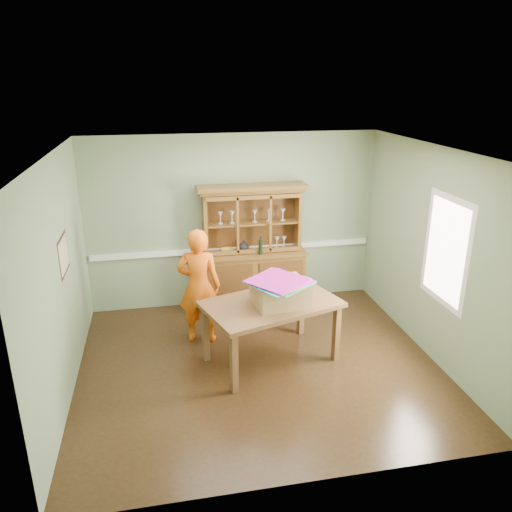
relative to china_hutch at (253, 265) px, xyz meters
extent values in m
plane|color=#3F2714|center=(-0.26, -1.78, -0.69)|extent=(4.50, 4.50, 0.00)
plane|color=white|center=(-0.26, -1.78, 2.01)|extent=(4.50, 4.50, 0.00)
plane|color=gray|center=(-0.26, 0.22, 0.66)|extent=(4.50, 0.00, 4.50)
plane|color=gray|center=(-2.51, -1.78, 0.66)|extent=(0.00, 4.00, 4.00)
plane|color=gray|center=(1.99, -1.78, 0.66)|extent=(0.00, 4.00, 4.00)
plane|color=gray|center=(-0.26, -3.78, 0.66)|extent=(4.50, 0.00, 4.50)
cube|color=white|center=(-0.26, 0.20, 0.21)|extent=(4.41, 0.05, 0.08)
cube|color=black|center=(-2.49, -1.48, 0.86)|extent=(0.03, 0.60, 0.46)
cube|color=beige|center=(-2.48, -1.48, 0.86)|extent=(0.01, 0.52, 0.38)
cube|color=white|center=(1.97, -2.08, 0.81)|extent=(0.03, 0.96, 1.36)
cube|color=white|center=(1.96, -2.08, 0.81)|extent=(0.01, 0.80, 1.20)
cube|color=brown|center=(0.00, -0.02, -0.25)|extent=(1.59, 0.49, 0.88)
cube|color=brown|center=(0.00, -0.03, 0.21)|extent=(1.64, 0.54, 0.04)
cube|color=#573514|center=(0.00, 0.20, 0.69)|extent=(1.50, 0.04, 0.93)
cube|color=brown|center=(-0.72, 0.05, 0.69)|extent=(0.05, 0.34, 0.93)
cube|color=brown|center=(0.73, 0.05, 0.69)|extent=(0.05, 0.34, 0.93)
cube|color=brown|center=(0.00, 0.05, 1.18)|extent=(1.59, 0.39, 0.05)
cube|color=brown|center=(0.00, 0.03, 1.24)|extent=(1.66, 0.42, 0.05)
cube|color=brown|center=(0.00, 0.05, 0.67)|extent=(1.39, 0.29, 0.02)
imported|color=#B2B2B7|center=(-0.13, 0.05, 0.31)|extent=(0.16, 0.16, 0.17)
imported|color=gold|center=(-0.40, 0.05, 0.25)|extent=(0.19, 0.19, 0.05)
cylinder|color=black|center=(0.09, -0.18, 0.37)|extent=(0.06, 0.06, 0.28)
cube|color=brown|center=(-0.08, -1.67, 0.10)|extent=(1.87, 1.44, 0.05)
cube|color=brown|center=(-0.65, -2.28, -0.31)|extent=(0.10, 0.10, 0.77)
cube|color=brown|center=(-0.90, -1.51, -0.31)|extent=(0.10, 0.10, 0.77)
cube|color=brown|center=(0.74, -1.83, -0.31)|extent=(0.10, 0.10, 0.77)
cube|color=brown|center=(0.49, -1.06, -0.31)|extent=(0.10, 0.10, 0.77)
cube|color=tan|center=(0.01, -1.74, 0.28)|extent=(0.70, 0.59, 0.30)
cube|color=yellow|center=(-0.02, -1.79, 0.43)|extent=(0.85, 0.85, 0.01)
cube|color=#3CCE50|center=(-0.02, -1.79, 0.44)|extent=(0.85, 0.85, 0.01)
cube|color=#31EAE0|center=(-0.02, -1.79, 0.45)|extent=(0.85, 0.85, 0.01)
cube|color=pink|center=(-0.02, -1.79, 0.46)|extent=(0.85, 0.85, 0.01)
cube|color=#DD21BF|center=(-0.02, -1.79, 0.47)|extent=(0.85, 0.85, 0.01)
cube|color=#CD1FA0|center=(-0.02, -1.79, 0.48)|extent=(0.85, 0.85, 0.01)
imported|color=orange|center=(-0.92, -0.96, 0.12)|extent=(0.66, 0.51, 1.62)
camera|label=1|loc=(-1.37, -7.19, 2.79)|focal=35.00mm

